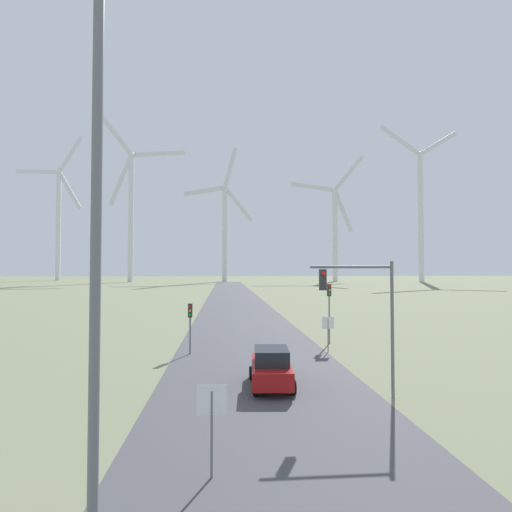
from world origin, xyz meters
The scene contains 13 objects.
road_surface centered at (0.00, 48.00, 0.00)m, with size 10.00×240.00×0.01m.
streetlamp centered at (-3.95, 5.00, 6.83)m, with size 2.61×0.32×11.16m.
stop_sign_near centered at (-2.13, 8.96, 1.72)m, with size 0.81×0.07×2.46m.
stop_sign_far centered at (5.10, 24.40, 1.64)m, with size 0.81×0.07×2.36m.
traffic_light_post_near_left centered at (-4.02, 24.52, 2.41)m, with size 0.28×0.34×3.28m.
traffic_light_post_near_right centered at (5.99, 27.38, 3.22)m, with size 0.28×0.34×4.41m.
traffic_light_mast_overhead centered at (4.22, 14.97, 4.13)m, with size 3.67×0.34×5.88m.
car_approaching centered at (0.40, 16.94, 0.91)m, with size 2.07×4.21×1.83m.
wind_turbine_far_left centered at (-81.15, 195.39, 31.66)m, with size 30.98×2.60×69.77m.
wind_turbine_left centered at (-40.97, 168.35, 32.98)m, with size 36.21×13.89×72.00m.
wind_turbine_center centered at (-1.70, 169.63, 25.42)m, with size 29.44×14.09×58.92m.
wind_turbine_right centered at (46.51, 168.92, 25.23)m, with size 32.01×5.56×55.62m.
wind_turbine_far_right centered at (80.40, 158.82, 32.72)m, with size 36.97×6.80×65.25m.
Camera 1 is at (-1.81, -1.85, 5.56)m, focal length 28.00 mm.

